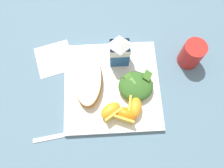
% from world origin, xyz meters
% --- Properties ---
extents(ground, '(3.00, 3.00, 0.00)m').
position_xyz_m(ground, '(0.00, 0.00, 0.00)').
color(ground, slate).
extents(white_plate, '(0.28, 0.28, 0.02)m').
position_xyz_m(white_plate, '(0.00, 0.00, 0.01)').
color(white_plate, white).
rests_on(white_plate, ground).
extents(cheesy_pizza_bread, '(0.09, 0.17, 0.04)m').
position_xyz_m(cheesy_pizza_bread, '(-0.07, 0.01, 0.03)').
color(cheesy_pizza_bread, '#B77F42').
rests_on(cheesy_pizza_bread, white_plate).
extents(green_salad_pile, '(0.10, 0.09, 0.05)m').
position_xyz_m(green_salad_pile, '(0.07, -0.01, 0.04)').
color(green_salad_pile, '#336023').
rests_on(green_salad_pile, white_plate).
extents(milk_carton, '(0.06, 0.05, 0.11)m').
position_xyz_m(milk_carton, '(0.03, 0.08, 0.08)').
color(milk_carton, '#23569E').
rests_on(milk_carton, white_plate).
extents(orange_wedge_front, '(0.07, 0.06, 0.04)m').
position_xyz_m(orange_wedge_front, '(-0.01, -0.08, 0.04)').
color(orange_wedge_front, orange).
rests_on(orange_wedge_front, white_plate).
extents(orange_wedge_middle, '(0.07, 0.06, 0.04)m').
position_xyz_m(orange_wedge_middle, '(0.03, -0.10, 0.04)').
color(orange_wedge_middle, orange).
rests_on(orange_wedge_middle, white_plate).
extents(orange_wedge_rear, '(0.05, 0.07, 0.04)m').
position_xyz_m(orange_wedge_rear, '(0.06, -0.08, 0.04)').
color(orange_wedge_rear, orange).
rests_on(orange_wedge_rear, white_plate).
extents(paper_napkin, '(0.13, 0.13, 0.00)m').
position_xyz_m(paper_napkin, '(-0.18, 0.10, 0.00)').
color(paper_napkin, white).
rests_on(paper_napkin, ground).
extents(metal_fork, '(0.19, 0.04, 0.01)m').
position_xyz_m(metal_fork, '(-0.12, -0.13, 0.00)').
color(metal_fork, silver).
rests_on(metal_fork, ground).
extents(drinking_red_cup, '(0.07, 0.07, 0.09)m').
position_xyz_m(drinking_red_cup, '(0.24, 0.08, 0.04)').
color(drinking_red_cup, red).
rests_on(drinking_red_cup, ground).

